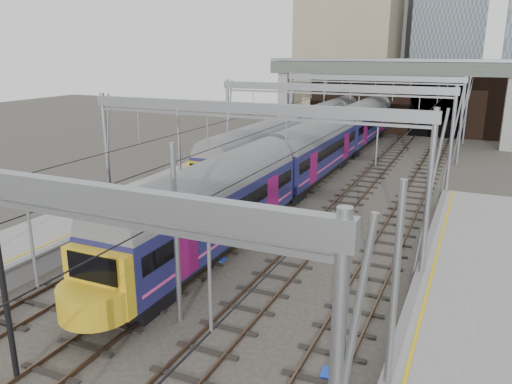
% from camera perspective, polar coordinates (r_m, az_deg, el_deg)
% --- Properties ---
extents(ground, '(160.00, 160.00, 0.00)m').
position_cam_1_polar(ground, '(18.83, -12.09, -16.96)').
color(ground, '#38332D').
rests_on(ground, ground).
extents(platform_left, '(4.32, 55.00, 1.12)m').
position_cam_1_polar(platform_left, '(26.75, -26.93, -6.86)').
color(platform_left, gray).
rests_on(platform_left, ground).
extents(tracks, '(14.40, 80.00, 0.22)m').
position_cam_1_polar(tracks, '(30.91, 4.44, -3.23)').
color(tracks, '#4C3828').
rests_on(tracks, ground).
extents(overhead_line, '(16.80, 80.00, 8.00)m').
position_cam_1_polar(overhead_line, '(35.57, 8.29, 9.99)').
color(overhead_line, gray).
rests_on(overhead_line, ground).
extents(retaining_wall, '(28.00, 2.75, 9.00)m').
position_cam_1_polar(retaining_wall, '(65.26, 17.04, 10.10)').
color(retaining_wall, black).
rests_on(retaining_wall, ground).
extents(overbridge, '(28.00, 3.00, 9.25)m').
position_cam_1_polar(overbridge, '(59.41, 15.12, 12.59)').
color(overbridge, gray).
rests_on(overbridge, ground).
extents(city_skyline, '(37.50, 27.50, 60.00)m').
position_cam_1_polar(city_skyline, '(83.60, 20.58, 19.70)').
color(city_skyline, tan).
rests_on(city_skyline, ground).
extents(train_main, '(2.90, 66.93, 4.95)m').
position_cam_1_polar(train_main, '(47.80, 9.73, 6.53)').
color(train_main, black).
rests_on(train_main, ground).
extents(train_second, '(2.69, 46.68, 4.66)m').
position_cam_1_polar(train_second, '(53.18, 6.78, 7.44)').
color(train_second, black).
rests_on(train_second, ground).
extents(signal_near_left, '(0.43, 0.49, 5.54)m').
position_cam_1_polar(signal_near_left, '(16.98, -27.14, -9.11)').
color(signal_near_left, black).
rests_on(signal_near_left, ground).
extents(equip_cover_a, '(0.80, 0.59, 0.09)m').
position_cam_1_polar(equip_cover_a, '(25.28, -4.43, -7.63)').
color(equip_cover_a, blue).
rests_on(equip_cover_a, ground).
extents(equip_cover_b, '(1.02, 0.82, 0.11)m').
position_cam_1_polar(equip_cover_b, '(22.39, -11.12, -11.12)').
color(equip_cover_b, blue).
rests_on(equip_cover_b, ground).
extents(equip_cover_c, '(0.93, 0.70, 0.10)m').
position_cam_1_polar(equip_cover_c, '(17.27, 8.97, -19.92)').
color(equip_cover_c, blue).
rests_on(equip_cover_c, ground).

